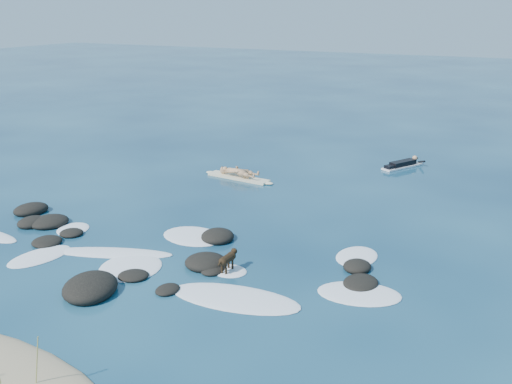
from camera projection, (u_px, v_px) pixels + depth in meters
The scene contains 6 objects.
ground at pixel (169, 248), 18.41m from camera, with size 160.00×160.00×0.00m, color #0A2642.
reef_rocks at pixel (114, 251), 17.94m from camera, with size 14.11×7.19×0.60m.
breaking_foam at pixel (171, 262), 17.38m from camera, with size 15.69×6.47×0.12m.
standing_surfer_rig at pixel (238, 161), 25.50m from camera, with size 3.63×0.92×2.06m.
paddling_surfer_rig at pixel (403, 164), 27.52m from camera, with size 1.78×2.51×0.46m.
dog at pixel (228, 258), 16.61m from camera, with size 0.29×1.04×0.66m.
Camera 1 is at (10.15, -13.85, 7.45)m, focal length 40.00 mm.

